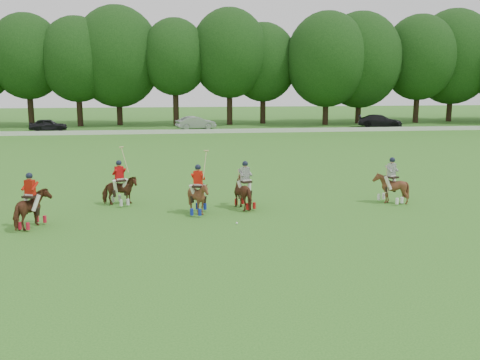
{
  "coord_description": "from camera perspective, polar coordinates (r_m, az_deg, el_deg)",
  "views": [
    {
      "loc": [
        -0.37,
        -18.54,
        5.8
      ],
      "look_at": [
        2.46,
        4.2,
        1.4
      ],
      "focal_mm": 40.0,
      "sensor_mm": 36.0,
      "label": 1
    }
  ],
  "objects": [
    {
      "name": "boundary_rail",
      "position": [
        56.82,
        -6.71,
        5.16
      ],
      "size": [
        120.0,
        0.1,
        0.44
      ],
      "primitive_type": "cube",
      "color": "white",
      "rests_on": "ground"
    },
    {
      "name": "car_mid",
      "position": [
        61.31,
        -4.74,
        6.09
      ],
      "size": [
        4.72,
        2.73,
        1.47
      ],
      "primitive_type": "imported",
      "rotation": [
        0.0,
        0.0,
        1.85
      ],
      "color": "#A0A0A5",
      "rests_on": "ground"
    },
    {
      "name": "car_right",
      "position": [
        65.91,
        14.7,
        6.11
      ],
      "size": [
        5.52,
        3.6,
        1.49
      ],
      "primitive_type": "imported",
      "rotation": [
        0.0,
        0.0,
        1.25
      ],
      "color": "black",
      "rests_on": "ground"
    },
    {
      "name": "polo_stripe_a",
      "position": [
        23.96,
        0.54,
        -1.26
      ],
      "size": [
        1.34,
        1.86,
        2.16
      ],
      "color": "#482213",
      "rests_on": "ground"
    },
    {
      "name": "polo_red_b",
      "position": [
        25.2,
        -12.69,
        -1.02
      ],
      "size": [
        1.72,
        1.64,
        2.63
      ],
      "color": "#482213",
      "rests_on": "ground"
    },
    {
      "name": "polo_ball",
      "position": [
        21.55,
        -0.34,
        -4.62
      ],
      "size": [
        0.09,
        0.09,
        0.09
      ],
      "primitive_type": "sphere",
      "color": "white",
      "rests_on": "ground"
    },
    {
      "name": "tree_line",
      "position": [
        66.64,
        -6.71,
        12.88
      ],
      "size": [
        117.98,
        14.32,
        14.75
      ],
      "color": "black",
      "rests_on": "ground"
    },
    {
      "name": "car_left",
      "position": [
        62.78,
        -19.78,
        5.55
      ],
      "size": [
        4.19,
        2.12,
        1.37
      ],
      "primitive_type": "imported",
      "rotation": [
        0.0,
        0.0,
        1.7
      ],
      "color": "black",
      "rests_on": "ground"
    },
    {
      "name": "polo_stripe_b",
      "position": [
        25.94,
        15.79,
        -0.74
      ],
      "size": [
        1.65,
        1.71,
        2.17
      ],
      "color": "#482213",
      "rests_on": "ground"
    },
    {
      "name": "polo_red_a",
      "position": [
        22.4,
        -21.35,
        -2.84
      ],
      "size": [
        1.38,
        1.91,
        2.19
      ],
      "color": "#482213",
      "rests_on": "ground"
    },
    {
      "name": "ground",
      "position": [
        19.43,
        -5.72,
        -6.55
      ],
      "size": [
        180.0,
        180.0,
        0.0
      ],
      "primitive_type": "plane",
      "color": "#2C6B1E",
      "rests_on": "ground"
    },
    {
      "name": "polo_red_c",
      "position": [
        23.02,
        -4.47,
        -1.8
      ],
      "size": [
        1.47,
        1.57,
        2.71
      ],
      "color": "#482213",
      "rests_on": "ground"
    }
  ]
}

